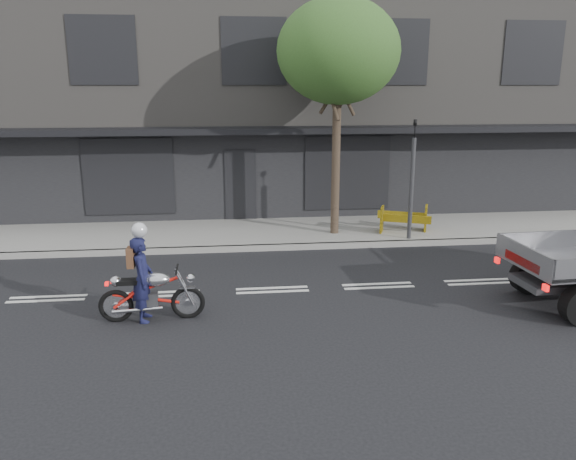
# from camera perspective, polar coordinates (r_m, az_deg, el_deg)

# --- Properties ---
(ground) EXTENTS (80.00, 80.00, 0.00)m
(ground) POSITION_cam_1_polar(r_m,az_deg,el_deg) (12.49, -1.61, -6.12)
(ground) COLOR black
(ground) RESTS_ON ground
(sidewalk) EXTENTS (32.00, 3.20, 0.15)m
(sidewalk) POSITION_cam_1_polar(r_m,az_deg,el_deg) (16.94, -2.93, -0.30)
(sidewalk) COLOR gray
(sidewalk) RESTS_ON ground
(kerb) EXTENTS (32.00, 0.20, 0.15)m
(kerb) POSITION_cam_1_polar(r_m,az_deg,el_deg) (15.40, -2.57, -1.81)
(kerb) COLOR gray
(kerb) RESTS_ON ground
(building_main) EXTENTS (26.00, 10.00, 8.00)m
(building_main) POSITION_cam_1_polar(r_m,az_deg,el_deg) (22.97, -4.08, 13.49)
(building_main) COLOR slate
(building_main) RESTS_ON ground
(street_tree) EXTENTS (3.40, 3.40, 6.74)m
(street_tree) POSITION_cam_1_polar(r_m,az_deg,el_deg) (16.18, 5.12, 17.57)
(street_tree) COLOR #382B21
(street_tree) RESTS_ON ground
(traffic_light_pole) EXTENTS (0.12, 0.12, 3.50)m
(traffic_light_pole) POSITION_cam_1_polar(r_m,az_deg,el_deg) (16.09, 12.44, 4.34)
(traffic_light_pole) COLOR #2D2D30
(traffic_light_pole) RESTS_ON ground
(motorcycle) EXTENTS (2.01, 0.58, 1.04)m
(motorcycle) POSITION_cam_1_polar(r_m,az_deg,el_deg) (11.11, -13.69, -6.30)
(motorcycle) COLOR black
(motorcycle) RESTS_ON ground
(rider) EXTENTS (0.41, 0.61, 1.66)m
(rider) POSITION_cam_1_polar(r_m,az_deg,el_deg) (11.03, -14.56, -4.86)
(rider) COLOR #15173B
(rider) RESTS_ON ground
(construction_barrier) EXTENTS (1.56, 1.07, 0.81)m
(construction_barrier) POSITION_cam_1_polar(r_m,az_deg,el_deg) (16.87, 11.91, 1.02)
(construction_barrier) COLOR yellow
(construction_barrier) RESTS_ON sidewalk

